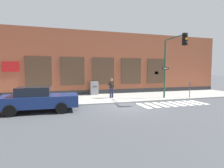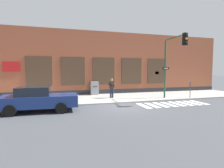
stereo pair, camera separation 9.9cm
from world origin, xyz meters
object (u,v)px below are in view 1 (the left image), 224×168
object	(u,v)px
utility_box	(94,88)
parking_meter	(190,87)
red_car	(38,99)
traffic_light	(172,57)
busker	(111,87)

from	to	relation	value
utility_box	parking_meter	bearing A→B (deg)	-28.57
red_car	utility_box	world-z (taller)	red_car
traffic_light	parking_meter	xyz separation A→B (m)	(2.23, 0.49, -2.60)
traffic_light	parking_meter	distance (m)	3.46
red_car	traffic_light	world-z (taller)	traffic_light
busker	parking_meter	xyz separation A→B (m)	(6.73, -1.81, -0.04)
busker	utility_box	bearing A→B (deg)	113.83
busker	utility_box	world-z (taller)	busker
red_car	parking_meter	size ratio (longest dim) A/B	3.23
parking_meter	utility_box	xyz separation A→B (m)	(-7.81, 4.25, -0.29)
parking_meter	red_car	bearing A→B (deg)	-173.07
busker	traffic_light	xyz separation A→B (m)	(4.50, -2.30, 2.55)
red_car	parking_meter	distance (m)	12.46
red_car	traffic_light	distance (m)	10.58
busker	traffic_light	world-z (taller)	traffic_light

